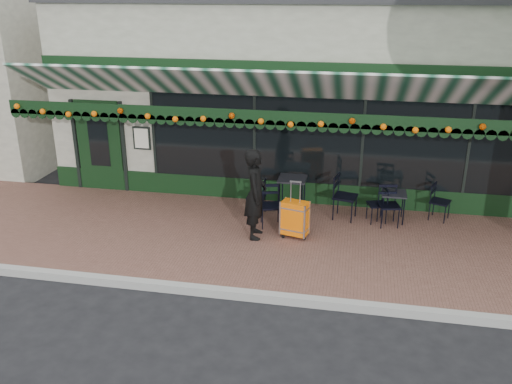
% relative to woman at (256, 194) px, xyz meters
% --- Properties ---
extents(ground, '(80.00, 80.00, 0.00)m').
position_rel_woman_xyz_m(ground, '(0.60, -2.01, -1.06)').
color(ground, black).
rests_on(ground, ground).
extents(sidewalk, '(18.00, 4.00, 0.15)m').
position_rel_woman_xyz_m(sidewalk, '(0.60, -0.01, -0.98)').
color(sidewalk, brown).
rests_on(sidewalk, ground).
extents(curb, '(18.00, 0.16, 0.15)m').
position_rel_woman_xyz_m(curb, '(0.60, -2.09, -0.98)').
color(curb, '#9E9E99').
rests_on(curb, ground).
extents(restaurant_building, '(12.00, 9.60, 4.50)m').
position_rel_woman_xyz_m(restaurant_building, '(0.60, 5.83, 1.22)').
color(restaurant_building, gray).
rests_on(restaurant_building, ground).
extents(woman, '(0.49, 0.70, 1.81)m').
position_rel_woman_xyz_m(woman, '(0.00, 0.00, 0.00)').
color(woman, black).
rests_on(woman, sidewalk).
extents(suitcase, '(0.57, 0.40, 1.17)m').
position_rel_woman_xyz_m(suitcase, '(0.77, 0.12, -0.51)').
color(suitcase, orange).
rests_on(suitcase, sidewalk).
extents(cafe_table_a, '(0.51, 0.51, 0.63)m').
position_rel_woman_xyz_m(cafe_table_a, '(2.72, 1.32, -0.34)').
color(cafe_table_a, black).
rests_on(cafe_table_a, sidewalk).
extents(cafe_table_b, '(0.60, 0.60, 0.75)m').
position_rel_woman_xyz_m(cafe_table_b, '(0.53, 1.52, -0.24)').
color(cafe_table_b, black).
rests_on(cafe_table_b, sidewalk).
extents(chair_a_left, '(0.49, 0.49, 0.77)m').
position_rel_woman_xyz_m(chair_a_left, '(2.38, 1.19, -0.52)').
color(chair_a_left, black).
rests_on(chair_a_left, sidewalk).
extents(chair_a_right, '(0.52, 0.52, 0.80)m').
position_rel_woman_xyz_m(chair_a_right, '(3.70, 1.56, -0.51)').
color(chair_a_right, black).
rests_on(chair_a_right, sidewalk).
extents(chair_a_front, '(0.51, 0.51, 0.86)m').
position_rel_woman_xyz_m(chair_a_front, '(2.61, 1.05, -0.48)').
color(chair_a_front, black).
rests_on(chair_a_front, sidewalk).
extents(chair_b_left, '(0.41, 0.41, 0.81)m').
position_rel_woman_xyz_m(chair_b_left, '(-0.19, 1.08, -0.50)').
color(chair_b_left, black).
rests_on(chair_b_left, sidewalk).
extents(chair_b_right, '(0.58, 0.58, 0.97)m').
position_rel_woman_xyz_m(chair_b_right, '(1.71, 1.24, -0.42)').
color(chair_b_right, black).
rests_on(chair_b_right, sidewalk).
extents(chair_b_front, '(0.54, 0.54, 0.88)m').
position_rel_woman_xyz_m(chair_b_front, '(0.21, 0.55, -0.47)').
color(chair_b_front, black).
rests_on(chair_b_front, sidewalk).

